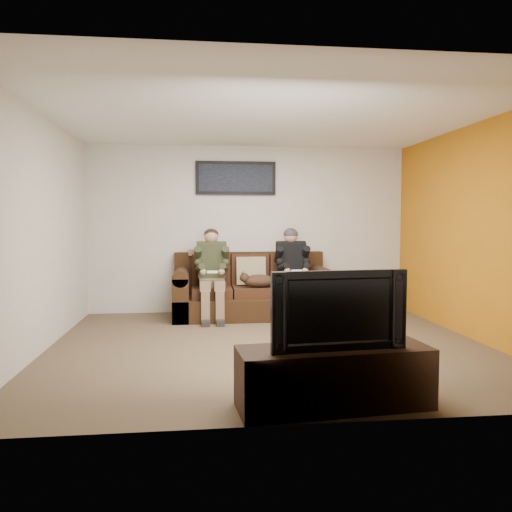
{
  "coord_description": "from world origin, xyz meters",
  "views": [
    {
      "loc": [
        -0.8,
        -5.61,
        1.43
      ],
      "look_at": [
        -0.02,
        1.2,
        0.95
      ],
      "focal_mm": 35.0,
      "sensor_mm": 36.0,
      "label": 1
    }
  ],
  "objects": [
    {
      "name": "ceiling",
      "position": [
        0.0,
        0.0,
        2.6
      ],
      "size": [
        5.0,
        5.0,
        0.0
      ],
      "primitive_type": "plane",
      "rotation": [
        3.14,
        0.0,
        0.0
      ],
      "color": "silver",
      "rests_on": "ground"
    },
    {
      "name": "framed_poster",
      "position": [
        -0.22,
        2.22,
        2.1
      ],
      "size": [
        1.25,
        0.05,
        0.52
      ],
      "color": "black",
      "rests_on": "wall_back"
    },
    {
      "name": "wall_front",
      "position": [
        0.0,
        -2.25,
        1.3
      ],
      "size": [
        5.0,
        0.0,
        5.0
      ],
      "primitive_type": "plane",
      "rotation": [
        -1.57,
        0.0,
        0.0
      ],
      "color": "beige",
      "rests_on": "ground"
    },
    {
      "name": "wall_back",
      "position": [
        0.0,
        2.25,
        1.3
      ],
      "size": [
        5.0,
        0.0,
        5.0
      ],
      "primitive_type": "plane",
      "rotation": [
        1.57,
        0.0,
        0.0
      ],
      "color": "beige",
      "rests_on": "ground"
    },
    {
      "name": "tv_stand",
      "position": [
        0.22,
        -1.95,
        0.23
      ],
      "size": [
        1.52,
        0.6,
        0.47
      ],
      "primitive_type": "cube",
      "rotation": [
        0.0,
        0.0,
        0.09
      ],
      "color": "black",
      "rests_on": "ground"
    },
    {
      "name": "person_right",
      "position": [
        0.58,
        1.64,
        0.75
      ],
      "size": [
        0.51,
        0.86,
        1.33
      ],
      "color": "black",
      "rests_on": "sofa"
    },
    {
      "name": "accent_wall_right",
      "position": [
        2.49,
        0.0,
        1.3
      ],
      "size": [
        0.0,
        4.5,
        4.5
      ],
      "primitive_type": "plane",
      "rotation": [
        1.57,
        0.0,
        -1.57
      ],
      "color": "#BB7012",
      "rests_on": "ground"
    },
    {
      "name": "television",
      "position": [
        0.22,
        -1.95,
        0.77
      ],
      "size": [
        1.05,
        0.23,
        0.6
      ],
      "primitive_type": "imported",
      "rotation": [
        0.0,
        0.0,
        0.09
      ],
      "color": "black",
      "rests_on": "tv_stand"
    },
    {
      "name": "throw_pillow",
      "position": [
        -0.02,
        1.88,
        0.67
      ],
      "size": [
        0.44,
        0.21,
        0.44
      ],
      "primitive_type": "cube",
      "rotation": [
        -0.21,
        0.0,
        0.0
      ],
      "color": "#998964",
      "rests_on": "sofa"
    },
    {
      "name": "person_left",
      "position": [
        -0.61,
        1.64,
        0.75
      ],
      "size": [
        0.51,
        0.87,
        1.32
      ],
      "color": "#806950",
      "rests_on": "sofa"
    },
    {
      "name": "throw_blanket",
      "position": [
        -0.72,
        2.12,
        0.95
      ],
      "size": [
        0.47,
        0.23,
        0.08
      ],
      "primitive_type": "cube",
      "color": "gray",
      "rests_on": "sofa"
    },
    {
      "name": "wall_left",
      "position": [
        -2.5,
        0.0,
        1.3
      ],
      "size": [
        0.0,
        4.5,
        4.5
      ],
      "primitive_type": "plane",
      "rotation": [
        1.57,
        0.0,
        1.57
      ],
      "color": "beige",
      "rests_on": "ground"
    },
    {
      "name": "cat",
      "position": [
        0.06,
        1.58,
        0.56
      ],
      "size": [
        0.66,
        0.26,
        0.24
      ],
      "color": "#4B301D",
      "rests_on": "sofa"
    },
    {
      "name": "floor",
      "position": [
        0.0,
        0.0,
        0.0
      ],
      "size": [
        5.0,
        5.0,
        0.0
      ],
      "primitive_type": "plane",
      "color": "brown",
      "rests_on": "ground"
    },
    {
      "name": "sofa",
      "position": [
        -0.02,
        1.83,
        0.36
      ],
      "size": [
        2.32,
        1.0,
        0.95
      ],
      "color": "black",
      "rests_on": "ground"
    },
    {
      "name": "wall_right",
      "position": [
        2.5,
        0.0,
        1.3
      ],
      "size": [
        0.0,
        4.5,
        4.5
      ],
      "primitive_type": "plane",
      "rotation": [
        1.57,
        0.0,
        -1.57
      ],
      "color": "beige",
      "rests_on": "ground"
    }
  ]
}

